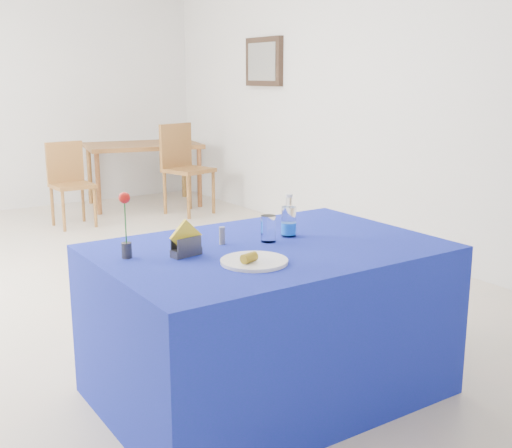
{
  "coord_description": "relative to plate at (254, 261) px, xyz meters",
  "views": [
    {
      "loc": [
        -1.59,
        -4.34,
        1.55
      ],
      "look_at": [
        -0.08,
        -2.07,
        0.92
      ],
      "focal_mm": 45.0,
      "sensor_mm": 36.0,
      "label": 1
    }
  ],
  "objects": [
    {
      "name": "picture_art",
      "position": [
        2.56,
        3.72,
        0.93
      ],
      "size": [
        0.02,
        0.52,
        0.4
      ],
      "primitive_type": "cube",
      "color": "#998C66",
      "rests_on": "room_shell"
    },
    {
      "name": "blue_table",
      "position": [
        0.22,
        0.2,
        -0.39
      ],
      "size": [
        1.6,
        1.1,
        0.76
      ],
      "color": "navy",
      "rests_on": "floor"
    },
    {
      "name": "room_shell",
      "position": [
        0.12,
        2.12,
        0.98
      ],
      "size": [
        7.0,
        7.0,
        7.0
      ],
      "color": "silver",
      "rests_on": "ground"
    },
    {
      "name": "oak_table",
      "position": [
        1.68,
        4.98,
        -0.09
      ],
      "size": [
        1.47,
        1.1,
        0.76
      ],
      "color": "brown",
      "rests_on": "floor"
    },
    {
      "name": "rose_vase",
      "position": [
        -0.43,
        0.38,
        0.14
      ],
      "size": [
        0.05,
        0.05,
        0.3
      ],
      "color": "#28292E",
      "rests_on": "blue_table"
    },
    {
      "name": "floor",
      "position": [
        0.12,
        2.12,
        -0.77
      ],
      "size": [
        7.0,
        7.0,
        0.0
      ],
      "primitive_type": "plane",
      "color": "#C0B49F",
      "rests_on": "ground"
    },
    {
      "name": "chair_bg_left",
      "position": [
        0.59,
        4.4,
        -0.26
      ],
      "size": [
        0.41,
        0.41,
        0.88
      ],
      "rotation": [
        0.0,
        0.0,
        0.04
      ],
      "color": "#9A632C",
      "rests_on": "floor"
    },
    {
      "name": "drinking_glass",
      "position": [
        0.26,
        0.27,
        0.06
      ],
      "size": [
        0.07,
        0.07,
        0.13
      ],
      "primitive_type": "cylinder",
      "color": "white",
      "rests_on": "blue_table"
    },
    {
      "name": "banana_pieces",
      "position": [
        -0.04,
        -0.02,
        0.03
      ],
      "size": [
        0.08,
        0.06,
        0.04
      ],
      "color": "yellow",
      "rests_on": "plate"
    },
    {
      "name": "chair_bg_right",
      "position": [
        1.87,
        4.31,
        -0.18
      ],
      "size": [
        0.56,
        0.56,
        1.02
      ],
      "rotation": [
        0.0,
        0.0,
        0.27
      ],
      "color": "#9A632C",
      "rests_on": "floor"
    },
    {
      "name": "napkin_holder",
      "position": [
        -0.19,
        0.26,
        0.04
      ],
      "size": [
        0.16,
        0.08,
        0.17
      ],
      "color": "#333337",
      "rests_on": "blue_table"
    },
    {
      "name": "plate",
      "position": [
        0.0,
        0.0,
        0.0
      ],
      "size": [
        0.29,
        0.29,
        0.01
      ],
      "primitive_type": "cylinder",
      "color": "white",
      "rests_on": "blue_table"
    },
    {
      "name": "salt_shaker",
      "position": [
        -0.09,
        0.37,
        0.04
      ],
      "size": [
        0.03,
        0.03,
        0.08
      ],
      "primitive_type": "cylinder",
      "color": "slate",
      "rests_on": "blue_table"
    },
    {
      "name": "pepper_shaker",
      "position": [
        0.05,
        0.35,
        0.04
      ],
      "size": [
        0.03,
        0.03,
        0.08
      ],
      "primitive_type": "cylinder",
      "color": "slate",
      "rests_on": "blue_table"
    },
    {
      "name": "picture_frame",
      "position": [
        2.59,
        3.72,
        0.93
      ],
      "size": [
        0.06,
        0.64,
        0.52
      ],
      "primitive_type": "cube",
      "color": "black",
      "rests_on": "room_shell"
    },
    {
      "name": "water_bottle",
      "position": [
        0.41,
        0.3,
        0.06
      ],
      "size": [
        0.08,
        0.08,
        0.21
      ],
      "color": "silver",
      "rests_on": "blue_table"
    }
  ]
}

